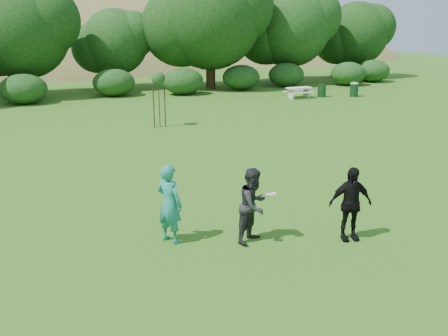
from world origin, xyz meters
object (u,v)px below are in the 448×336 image
object	(u,v)px
player_grey	(254,205)
trash_can_near	(322,91)
player_black	(350,204)
trash_can_lidded	(354,89)
sapling	(158,80)
picnic_table	(299,91)
player_teal	(170,204)

from	to	relation	value
player_grey	trash_can_near	xyz separation A→B (m)	(15.98, 20.07, -0.50)
player_black	trash_can_lidded	size ratio (longest dim) A/B	1.81
sapling	picnic_table	world-z (taller)	sapling
player_teal	trash_can_near	xyz separation A→B (m)	(17.88, 19.25, -0.55)
player_teal	trash_can_lidded	distance (m)	27.27
player_black	trash_can_lidded	bearing A→B (deg)	65.35
player_black	trash_can_near	xyz separation A→B (m)	(13.74, 20.96, -0.50)
trash_can_near	player_teal	bearing A→B (deg)	-132.89
player_grey	picnic_table	distance (m)	24.72
player_black	trash_can_lidded	world-z (taller)	player_black
sapling	trash_can_lidded	xyz separation A→B (m)	(16.19, 4.73, -1.88)
sapling	picnic_table	distance (m)	13.56
trash_can_near	trash_can_lidded	bearing A→B (deg)	-20.72
player_teal	player_grey	bearing A→B (deg)	-143.78
sapling	trash_can_lidded	bearing A→B (deg)	16.29
trash_can_near	sapling	bearing A→B (deg)	-158.21
player_black	picnic_table	world-z (taller)	player_black
player_grey	trash_can_near	world-z (taller)	player_grey
player_teal	player_grey	world-z (taller)	player_teal
player_black	trash_can_near	size ratio (longest dim) A/B	2.11
player_teal	picnic_table	xyz separation A→B (m)	(16.05, 19.45, -0.48)
player_teal	trash_can_lidded	xyz separation A→B (m)	(20.12, 18.41, -0.46)
trash_can_lidded	player_black	bearing A→B (deg)	-128.47
player_teal	player_black	world-z (taller)	player_teal
trash_can_lidded	sapling	bearing A→B (deg)	-163.71
player_teal	trash_can_lidded	bearing A→B (deg)	-78.08
trash_can_lidded	player_teal	bearing A→B (deg)	-137.54
trash_can_near	sapling	world-z (taller)	sapling
sapling	trash_can_near	bearing A→B (deg)	21.79
player_grey	sapling	world-z (taller)	sapling
player_grey	picnic_table	xyz separation A→B (m)	(14.15, 20.27, -0.43)
trash_can_near	player_grey	bearing A→B (deg)	-128.54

